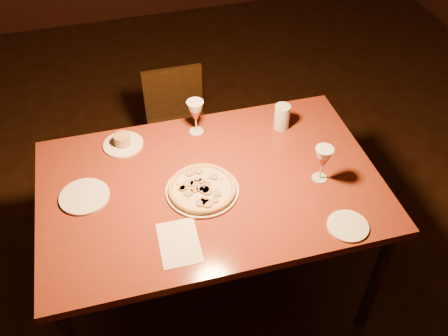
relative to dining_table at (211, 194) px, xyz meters
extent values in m
plane|color=black|center=(0.10, -0.13, -0.76)|extent=(7.00, 7.00, 0.00)
cube|color=maroon|center=(0.00, 0.00, 0.05)|extent=(1.58, 1.04, 0.04)
cylinder|color=black|center=(-0.71, 0.45, -0.37)|extent=(0.06, 0.06, 0.79)
cylinder|color=black|center=(0.71, -0.45, -0.37)|extent=(0.06, 0.06, 0.79)
cylinder|color=black|center=(0.72, 0.42, -0.37)|extent=(0.06, 0.06, 0.79)
cube|color=black|center=(0.03, 0.89, -0.36)|extent=(0.39, 0.39, 0.04)
cube|color=black|center=(0.03, 1.07, -0.16)|extent=(0.38, 0.03, 0.36)
cylinder|color=black|center=(-0.13, 0.74, -0.57)|extent=(0.03, 0.03, 0.39)
cylinder|color=black|center=(-0.12, 1.05, -0.57)|extent=(0.03, 0.03, 0.39)
cylinder|color=black|center=(0.18, 0.74, -0.57)|extent=(0.03, 0.03, 0.39)
cylinder|color=black|center=(0.19, 1.04, -0.57)|extent=(0.03, 0.03, 0.39)
cylinder|color=white|center=(-0.05, -0.04, 0.08)|extent=(0.33, 0.33, 0.01)
cylinder|color=beige|center=(-0.05, -0.04, 0.09)|extent=(0.30, 0.30, 0.01)
torus|color=tan|center=(-0.05, -0.04, 0.10)|extent=(0.31, 0.31, 0.02)
cylinder|color=white|center=(-0.35, 0.38, 0.08)|extent=(0.20, 0.20, 0.01)
cylinder|color=tan|center=(-0.35, 0.38, 0.11)|extent=(0.08, 0.08, 0.05)
cylinder|color=silver|center=(0.46, 0.29, 0.14)|extent=(0.08, 0.08, 0.13)
cylinder|color=white|center=(-0.57, 0.07, 0.08)|extent=(0.22, 0.22, 0.01)
cylinder|color=white|center=(0.49, -0.41, 0.08)|extent=(0.18, 0.18, 0.01)
cube|color=silver|center=(-0.21, -0.30, 0.08)|extent=(0.17, 0.25, 0.00)
sphere|color=#F29343|center=(0.00, 0.00, 0.90)|extent=(0.12, 0.12, 0.12)
camera|label=1|loc=(-0.38, -1.56, 1.72)|focal=40.00mm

